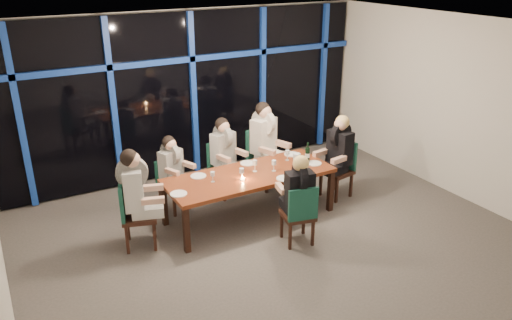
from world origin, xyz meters
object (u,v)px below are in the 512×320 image
object	(u,v)px
chair_far_right	(261,154)
diner_end_left	(136,184)
chair_end_left	(132,211)
diner_end_right	(339,145)
chair_far_mid	(222,165)
diner_far_left	(172,163)
diner_near_mid	(299,186)
wine_bottle	(307,155)
water_pitcher	(297,160)
chair_end_right	(340,165)
dining_table	(250,178)
diner_far_right	(265,133)
diner_far_mid	(224,146)
chair_near_mid	(300,212)
chair_far_left	(170,182)

from	to	relation	value
chair_far_right	diner_end_left	world-z (taller)	diner_end_left
chair_end_left	diner_end_right	xyz separation A→B (m)	(3.47, -0.14, 0.38)
chair_far_mid	diner_far_left	bearing A→B (deg)	175.70
diner_near_mid	wine_bottle	xyz separation A→B (m)	(0.79, 0.91, -0.00)
diner_end_left	diner_end_right	xyz separation A→B (m)	(3.39, -0.12, -0.02)
diner_end_right	water_pitcher	bearing A→B (deg)	-98.42
chair_end_right	diner_end_right	size ratio (longest dim) A/B	1.03
dining_table	diner_near_mid	world-z (taller)	diner_near_mid
chair_far_right	water_pitcher	world-z (taller)	chair_far_right
chair_end_right	diner_far_right	xyz separation A→B (m)	(-0.93, 0.93, 0.46)
chair_far_mid	diner_far_mid	bearing A→B (deg)	-90.00
chair_far_mid	diner_near_mid	distance (m)	2.01
chair_near_mid	chair_far_left	bearing A→B (deg)	-45.99
diner_far_left	chair_far_right	bearing A→B (deg)	-17.75
water_pitcher	chair_near_mid	bearing A→B (deg)	-107.93
chair_far_left	water_pitcher	xyz separation A→B (m)	(1.77, -0.97, 0.37)
diner_far_mid	diner_far_right	bearing A→B (deg)	-17.30
chair_far_mid	diner_end_right	size ratio (longest dim) A/B	0.99
chair_far_mid	chair_end_right	bearing A→B (deg)	-45.95
diner_far_left	water_pitcher	bearing A→B (deg)	-50.07
diner_far_mid	diner_near_mid	world-z (taller)	diner_far_mid
chair_far_right	diner_end_left	bearing A→B (deg)	179.81
chair_end_right	chair_near_mid	world-z (taller)	chair_end_right
water_pitcher	chair_far_left	bearing A→B (deg)	164.40
chair_near_mid	diner_end_left	distance (m)	2.29
diner_end_left	wine_bottle	world-z (taller)	diner_end_left
chair_far_mid	chair_end_right	world-z (taller)	chair_end_right
chair_end_right	diner_end_left	world-z (taller)	diner_end_left
chair_far_right	chair_end_left	bearing A→B (deg)	178.71
diner_end_right	water_pitcher	distance (m)	0.85
chair_far_mid	diner_near_mid	bearing A→B (deg)	-97.88
diner_end_left	diner_end_right	size ratio (longest dim) A/B	1.02
chair_far_left	wine_bottle	world-z (taller)	wine_bottle
chair_end_right	diner_near_mid	size ratio (longest dim) A/B	1.09
diner_far_left	diner_far_mid	xyz separation A→B (m)	(0.96, 0.10, 0.07)
chair_far_left	diner_end_right	distance (m)	2.82
chair_near_mid	diner_far_left	xyz separation A→B (m)	(-1.16, 1.87, 0.31)
chair_end_right	diner_end_left	bearing A→B (deg)	-101.33
chair_far_mid	chair_far_right	distance (m)	0.76
chair_end_right	wine_bottle	bearing A→B (deg)	-99.39
chair_end_right	diner_far_left	world-z (taller)	diner_far_left
chair_end_left	diner_far_right	distance (m)	2.78
chair_far_right	diner_far_left	distance (m)	1.73
dining_table	water_pitcher	size ratio (longest dim) A/B	12.64
dining_table	chair_end_left	size ratio (longest dim) A/B	2.59
diner_near_mid	chair_end_right	bearing A→B (deg)	-136.04
chair_far_mid	wine_bottle	size ratio (longest dim) A/B	2.75
diner_far_left	diner_end_left	xyz separation A→B (m)	(-0.81, -0.77, 0.13)
diner_end_left	diner_far_right	bearing A→B (deg)	-54.08
diner_far_left	chair_far_mid	bearing A→B (deg)	-12.21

